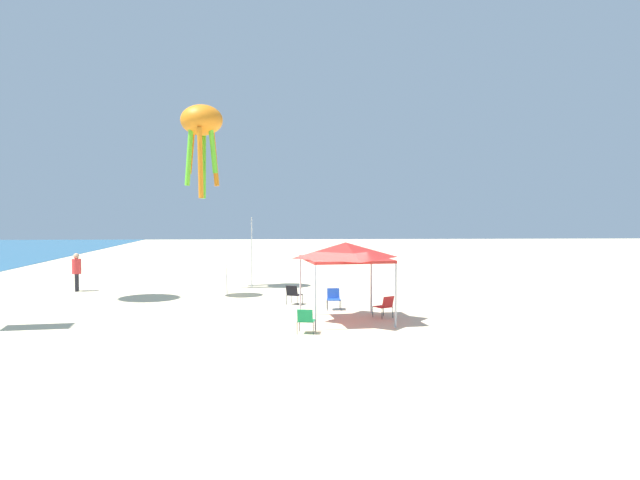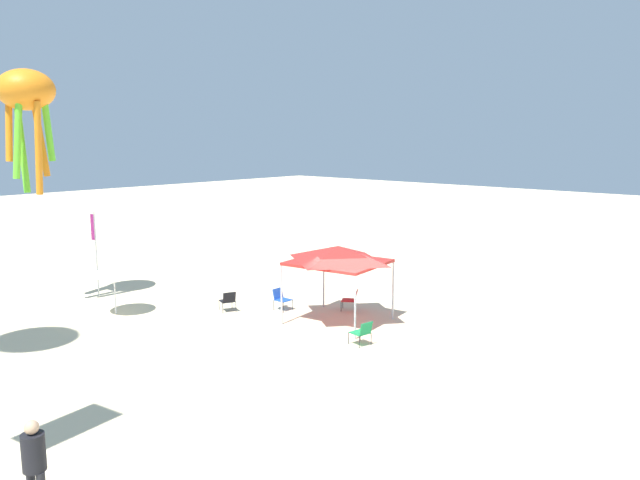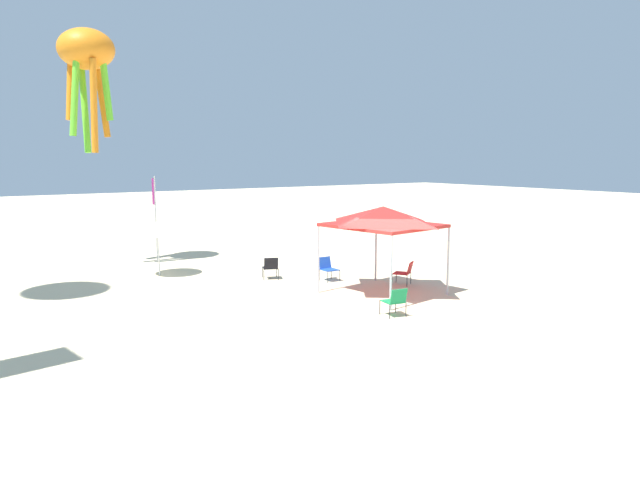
% 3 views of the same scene
% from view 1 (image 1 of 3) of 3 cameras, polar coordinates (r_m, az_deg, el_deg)
% --- Properties ---
extents(ground, '(120.00, 120.00, 0.10)m').
position_cam_1_polar(ground, '(22.40, 1.12, -7.67)').
color(ground, beige).
extents(canopy_tent, '(3.50, 3.26, 2.81)m').
position_cam_1_polar(canopy_tent, '(23.06, 2.25, -1.04)').
color(canopy_tent, '#B7B7BC').
rests_on(canopy_tent, ground).
extents(beach_umbrella, '(1.75, 1.74, 2.03)m').
position_cam_1_polar(beach_umbrella, '(30.05, -8.26, -1.49)').
color(beach_umbrella, silver).
rests_on(beach_umbrella, ground).
extents(folding_chair_left_of_tent, '(0.78, 0.72, 0.82)m').
position_cam_1_polar(folding_chair_left_of_tent, '(27.13, -2.35, -4.69)').
color(folding_chair_left_of_tent, black).
rests_on(folding_chair_left_of_tent, ground).
extents(folding_chair_near_cooler, '(0.63, 0.55, 0.82)m').
position_cam_1_polar(folding_chair_near_cooler, '(25.93, 1.20, -5.05)').
color(folding_chair_near_cooler, black).
rests_on(folding_chair_near_cooler, ground).
extents(folding_chair_facing_ocean, '(0.70, 0.62, 0.82)m').
position_cam_1_polar(folding_chair_facing_ocean, '(20.96, -1.26, -6.95)').
color(folding_chair_facing_ocean, black).
rests_on(folding_chair_facing_ocean, ground).
extents(folding_chair_right_of_tent, '(0.80, 0.77, 0.82)m').
position_cam_1_polar(folding_chair_right_of_tent, '(24.02, 5.71, -5.70)').
color(folding_chair_right_of_tent, black).
rests_on(folding_chair_right_of_tent, ground).
extents(banner_flag, '(0.36, 0.06, 3.56)m').
position_cam_1_polar(banner_flag, '(33.07, -6.00, -0.43)').
color(banner_flag, silver).
rests_on(banner_flag, ground).
extents(person_beachcomber, '(0.48, 0.44, 1.84)m').
position_cam_1_polar(person_beachcomber, '(33.50, -20.55, -2.39)').
color(person_beachcomber, black).
rests_on(person_beachcomber, ground).
extents(kite_octopus_orange, '(2.10, 2.10, 4.66)m').
position_cam_1_polar(kite_octopus_orange, '(33.38, -10.33, 9.87)').
color(kite_octopus_orange, orange).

